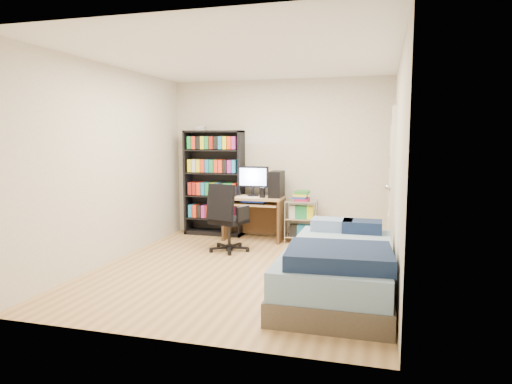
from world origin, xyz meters
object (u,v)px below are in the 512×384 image
(media_shelf, at_px, (214,182))
(bed, at_px, (339,268))
(computer_desk, at_px, (261,200))
(office_chair, at_px, (227,230))

(media_shelf, bearing_deg, bed, -46.50)
(computer_desk, distance_m, office_chair, 0.94)
(computer_desk, bearing_deg, bed, -57.31)
(office_chair, xyz_separation_m, bed, (1.67, -1.35, -0.04))
(media_shelf, distance_m, computer_desk, 0.88)
(media_shelf, xyz_separation_m, office_chair, (0.58, -1.01, -0.57))
(computer_desk, bearing_deg, office_chair, -106.56)
(computer_desk, xyz_separation_m, office_chair, (-0.25, -0.85, -0.31))
(computer_desk, height_order, office_chair, computer_desk)
(office_chair, distance_m, bed, 2.15)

